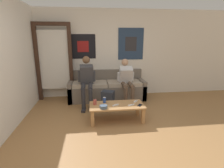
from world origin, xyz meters
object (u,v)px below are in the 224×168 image
drink_can_blue (104,100)px  cell_phone (140,105)px  person_seated_teen (127,79)px  person_seated_adult (87,79)px  coffee_table (117,107)px  couch (107,89)px  ceramic_bowl (103,107)px  game_controller_far_center (136,101)px  game_controller_near_left (131,105)px  game_controller_near_right (116,105)px  backpack (108,100)px  pillar_candle (95,102)px

drink_can_blue → cell_phone: (0.73, -0.24, -0.06)m
drink_can_blue → cell_phone: bearing=-18.3°
person_seated_teen → cell_phone: person_seated_teen is taller
person_seated_adult → coffee_table: bearing=-58.3°
couch → ceramic_bowl: (-0.22, -1.59, 0.10)m
game_controller_far_center → game_controller_near_left: bearing=-126.0°
drink_can_blue → cell_phone: drink_can_blue is taller
couch → cell_phone: 1.63m
coffee_table → game_controller_near_left: (0.29, -0.09, 0.07)m
game_controller_near_right → game_controller_far_center: same height
backpack → coffee_table: bearing=-78.6°
couch → drink_can_blue: 1.30m
coffee_table → couch: bearing=93.1°
ceramic_bowl → game_controller_near_right: size_ratio=1.15×
backpack → game_controller_near_right: bearing=-82.1°
couch → person_seated_teen: size_ratio=1.85×
game_controller_near_left → backpack: bearing=119.9°
person_seated_teen → cell_phone: bearing=-87.4°
drink_can_blue → game_controller_near_right: size_ratio=0.86×
ceramic_bowl → game_controller_far_center: ceramic_bowl is taller
couch → pillar_candle: (-0.38, -1.36, 0.12)m
ceramic_bowl → drink_can_blue: drink_can_blue is taller
backpack → game_controller_near_right: backpack is taller
ceramic_bowl → cell_phone: size_ratio=1.11×
couch → person_seated_teen: 0.72m
pillar_candle → drink_can_blue: 0.22m
backpack → game_controller_far_center: backpack is taller
person_seated_teen → game_controller_far_center: bearing=-89.1°
person_seated_adult → backpack: 0.80m
person_seated_teen → pillar_candle: size_ratio=9.80×
backpack → cell_phone: (0.61, -0.74, 0.14)m
coffee_table → game_controller_far_center: bearing=14.6°
person_seated_adult → game_controller_near_right: person_seated_adult is taller
couch → game_controller_near_left: 1.56m
person_seated_teen → game_controller_near_right: bearing=-112.2°
person_seated_teen → backpack: (-0.55, -0.43, -0.43)m
couch → drink_can_blue: (-0.17, -1.29, 0.13)m
couch → backpack: couch is taller
couch → drink_can_blue: size_ratio=17.52×
game_controller_far_center → cell_phone: (0.04, -0.21, -0.01)m
couch → game_controller_far_center: couch is taller
person_seated_teen → pillar_candle: bearing=-131.6°
person_seated_adult → backpack: person_seated_adult is taller
backpack → game_controller_near_left: bearing=-60.1°
game_controller_near_left → ceramic_bowl: bearing=-173.1°
game_controller_near_right → couch: bearing=91.7°
pillar_candle → game_controller_far_center: bearing=3.0°
couch → coffee_table: couch is taller
coffee_table → drink_can_blue: drink_can_blue is taller
person_seated_adult → backpack: bearing=-37.7°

